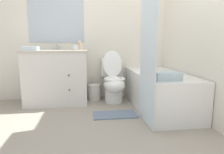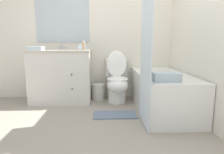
{
  "view_description": "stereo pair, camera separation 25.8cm",
  "coord_description": "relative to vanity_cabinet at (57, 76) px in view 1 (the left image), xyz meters",
  "views": [
    {
      "loc": [
        -0.25,
        -1.93,
        1.0
      ],
      "look_at": [
        0.11,
        0.76,
        0.53
      ],
      "focal_mm": 32.0,
      "sensor_mm": 36.0,
      "label": 1
    },
    {
      "loc": [
        0.0,
        -1.95,
        1.0
      ],
      "look_at": [
        0.11,
        0.76,
        0.53
      ],
      "focal_mm": 32.0,
      "sensor_mm": 36.0,
      "label": 2
    }
  ],
  "objects": [
    {
      "name": "hand_towel_folded",
      "position": [
        -0.34,
        -0.17,
        0.46
      ],
      "size": [
        0.23,
        0.18,
        0.06
      ],
      "color": "silver",
      "rests_on": "vanity_cabinet"
    },
    {
      "name": "bath_mat",
      "position": [
        0.86,
        -0.71,
        -0.44
      ],
      "size": [
        0.6,
        0.31,
        0.02
      ],
      "color": "slate",
      "rests_on": "ground_plane"
    },
    {
      "name": "soap_dispenser",
      "position": [
        0.38,
        -0.01,
        0.5
      ],
      "size": [
        0.06,
        0.06,
        0.15
      ],
      "color": "tan",
      "rests_on": "vanity_cabinet"
    },
    {
      "name": "sink_faucet",
      "position": [
        -0.0,
        0.19,
        0.46
      ],
      "size": [
        0.14,
        0.12,
        0.12
      ],
      "color": "silver",
      "rests_on": "vanity_cabinet"
    },
    {
      "name": "wall_right",
      "position": [
        1.96,
        -0.56,
        0.8
      ],
      "size": [
        0.05,
        2.68,
        2.5
      ],
      "color": "silver",
      "rests_on": "ground_plane"
    },
    {
      "name": "toilet",
      "position": [
        0.93,
        -0.06,
        -0.1
      ],
      "size": [
        0.37,
        0.67,
        0.86
      ],
      "color": "white",
      "rests_on": "ground_plane"
    },
    {
      "name": "vanity_cabinet",
      "position": [
        0.0,
        0.0,
        0.0
      ],
      "size": [
        0.99,
        0.61,
        0.88
      ],
      "color": "silver",
      "rests_on": "ground_plane"
    },
    {
      "name": "wastebasket",
      "position": [
        0.62,
        0.11,
        -0.31
      ],
      "size": [
        0.23,
        0.23,
        0.27
      ],
      "color": "silver",
      "rests_on": "ground_plane"
    },
    {
      "name": "wall_back",
      "position": [
        0.71,
        0.31,
        0.8
      ],
      "size": [
        8.0,
        0.06,
        2.5
      ],
      "color": "silver",
      "rests_on": "ground_plane"
    },
    {
      "name": "bath_towel_folded",
      "position": [
        1.45,
        -1.06,
        0.15
      ],
      "size": [
        0.31,
        0.18,
        0.1
      ],
      "color": "silver",
      "rests_on": "bathtub"
    },
    {
      "name": "bathtub",
      "position": [
        1.58,
        -0.5,
        -0.17
      ],
      "size": [
        0.71,
        1.57,
        0.55
      ],
      "color": "white",
      "rests_on": "ground_plane"
    },
    {
      "name": "tissue_box",
      "position": [
        0.36,
        0.04,
        0.47
      ],
      "size": [
        0.13,
        0.15,
        0.11
      ],
      "color": "silver",
      "rests_on": "vanity_cabinet"
    },
    {
      "name": "ground_plane",
      "position": [
        0.72,
        -1.4,
        -0.45
      ],
      "size": [
        14.0,
        14.0,
        0.0
      ],
      "primitive_type": "plane",
      "color": "gray"
    },
    {
      "name": "shower_curtain",
      "position": [
        1.21,
        -1.02,
        0.49
      ],
      "size": [
        0.02,
        0.58,
        1.87
      ],
      "color": "silver",
      "rests_on": "ground_plane"
    }
  ]
}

